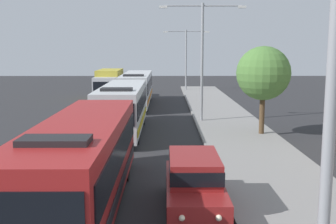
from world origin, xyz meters
TOP-DOWN VIEW (x-y plane):
  - bus_lead at (-1.30, 10.53)m, footprint 2.58×11.10m
  - bus_second_in_line at (-1.30, 23.41)m, footprint 2.58×10.50m
  - bus_middle at (-1.30, 36.38)m, footprint 2.58×12.34m
  - white_suv at (2.40, 10.37)m, footprint 1.86×4.86m
  - box_truck_oncoming at (-4.60, 41.29)m, footprint 2.35×7.62m
  - streetlamp_near at (4.10, 3.75)m, footprint 5.91×0.28m
  - streetlamp_mid at (4.10, 27.21)m, footprint 6.16×0.28m
  - streetlamp_far at (4.10, 50.67)m, footprint 5.86×0.28m
  - roadside_tree at (7.44, 22.41)m, footprint 3.31×3.31m

SIDE VIEW (x-z plane):
  - white_suv at x=2.40m, z-range 0.08..1.98m
  - bus_second_in_line at x=-1.30m, z-range 0.08..3.29m
  - bus_lead at x=-1.30m, z-range 0.09..3.30m
  - bus_middle at x=-1.30m, z-range 0.09..3.30m
  - box_truck_oncoming at x=-4.60m, z-range 0.13..3.28m
  - roadside_tree at x=7.44m, z-range 1.18..6.59m
  - streetlamp_far at x=4.10m, z-range 1.05..8.69m
  - streetlamp_near at x=4.10m, z-range 1.08..9.44m
  - streetlamp_mid at x=4.10m, z-range 1.10..9.56m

